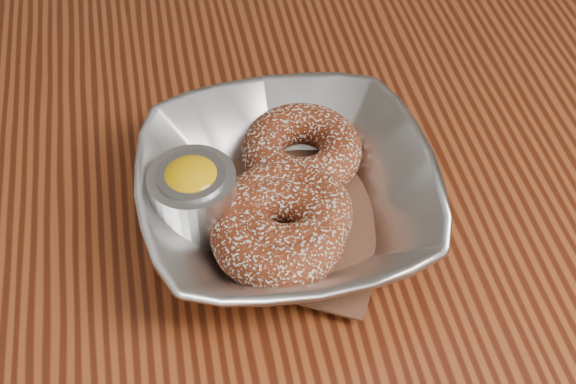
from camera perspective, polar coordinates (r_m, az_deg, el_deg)
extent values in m
cube|color=maroon|center=(0.57, -1.92, -5.81)|extent=(1.20, 0.80, 0.04)
imported|color=#B4B7BC|center=(0.55, 0.00, -0.33)|extent=(0.21, 0.21, 0.05)
cube|color=brown|center=(0.57, 0.00, -1.41)|extent=(0.20, 0.20, 0.00)
torus|color=maroon|center=(0.59, 0.97, 2.98)|extent=(0.11, 0.11, 0.03)
torus|color=maroon|center=(0.53, -0.71, -2.96)|extent=(0.10, 0.10, 0.03)
torus|color=maroon|center=(0.54, -0.11, -1.53)|extent=(0.12, 0.12, 0.03)
cylinder|color=#B4B7BC|center=(0.55, -6.68, -0.60)|extent=(0.06, 0.06, 0.05)
cylinder|color=gray|center=(0.54, -6.72, -0.33)|extent=(0.05, 0.05, 0.05)
ellipsoid|color=#FFBA07|center=(0.53, -6.86, 0.78)|extent=(0.04, 0.04, 0.03)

